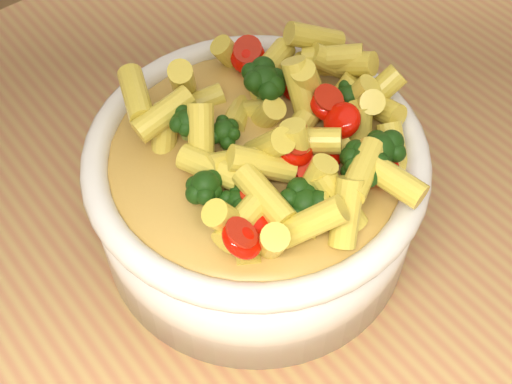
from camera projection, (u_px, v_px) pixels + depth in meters
table at (349, 247)px, 0.69m from camera, size 1.20×0.80×0.90m
serving_bowl at (256, 191)px, 0.53m from camera, size 0.25×0.25×0.11m
pasta_salad at (256, 132)px, 0.48m from camera, size 0.19×0.19×0.04m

